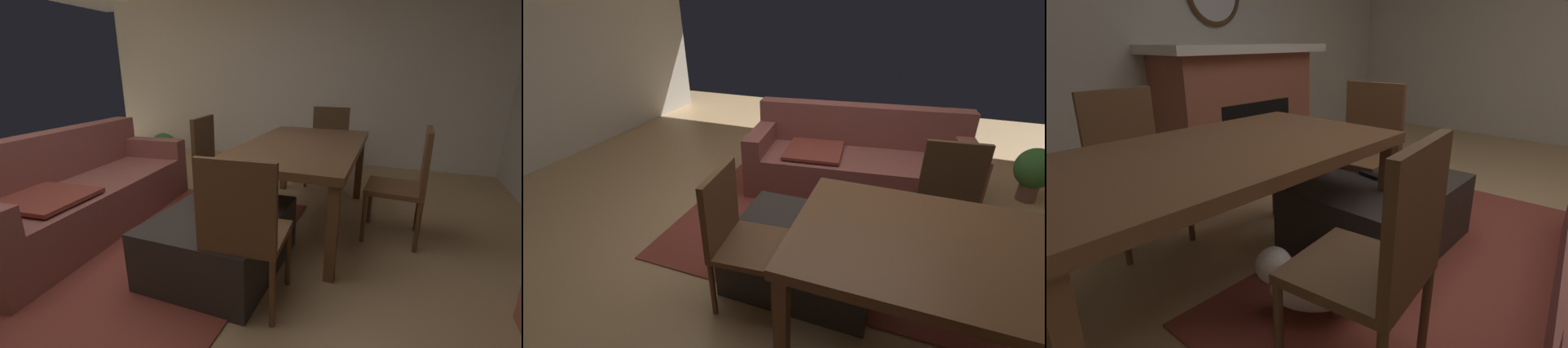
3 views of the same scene
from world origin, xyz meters
TOP-DOWN VIEW (x-y plane):
  - floor at (0.00, 0.00)m, footprint 8.26×8.26m
  - area_rug at (0.15, 0.13)m, footprint 2.60×2.00m
  - couch at (0.25, 0.89)m, footprint 2.28×1.10m
  - ottoman_coffee_table at (0.15, -0.58)m, footprint 1.00×0.80m
  - tv_remote at (0.12, -0.65)m, footprint 0.09×0.17m
  - dining_table at (1.08, -0.89)m, footprint 1.77×0.98m
  - dining_chair_west at (-0.20, -0.90)m, footprint 0.48×0.48m
  - dining_chair_north at (1.07, -0.01)m, footprint 0.48×0.48m
  - potted_plant at (1.93, 1.25)m, footprint 0.37×0.37m
  - small_dog at (0.97, -0.42)m, footprint 0.45×0.45m

SIDE VIEW (x-z plane):
  - floor at x=0.00m, z-range 0.00..0.00m
  - area_rug at x=0.15m, z-range 0.00..0.01m
  - small_dog at x=0.97m, z-range 0.03..0.33m
  - ottoman_coffee_table at x=0.15m, z-range 0.00..0.41m
  - couch at x=0.25m, z-range -0.12..0.73m
  - potted_plant at x=1.93m, z-range 0.05..0.60m
  - tv_remote at x=0.12m, z-range 0.41..0.43m
  - dining_chair_west at x=-0.20m, z-range 0.06..0.99m
  - dining_chair_north at x=1.07m, z-range 0.06..0.99m
  - dining_table at x=1.08m, z-range 0.30..1.04m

